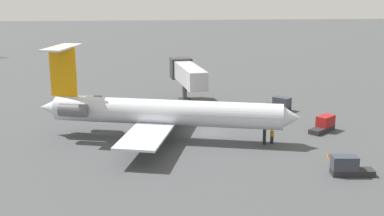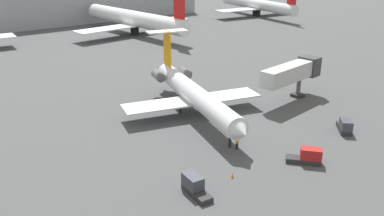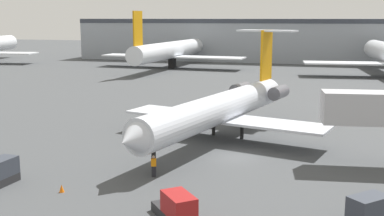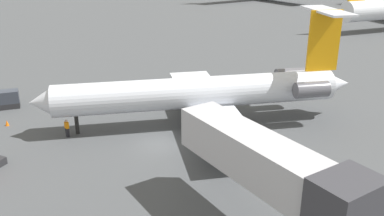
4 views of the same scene
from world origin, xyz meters
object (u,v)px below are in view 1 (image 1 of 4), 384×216
baggage_tug_trailing (280,104)px  baggage_tug_spare (348,167)px  jet_bridge (187,74)px  traffic_cone_near (329,154)px  baggage_tug_lead (324,125)px  ground_crew_marshaller (272,136)px  regional_jet (159,111)px

baggage_tug_trailing → baggage_tug_spare: 25.60m
jet_bridge → baggage_tug_trailing: jet_bridge is taller
jet_bridge → baggage_tug_spare: 32.97m
traffic_cone_near → baggage_tug_lead: bearing=-16.7°
baggage_tug_trailing → baggage_tug_spare: size_ratio=0.93×
baggage_tug_spare → ground_crew_marshaller: bearing=24.7°
baggage_tug_lead → ground_crew_marshaller: bearing=118.6°
baggage_tug_trailing → baggage_tug_spare: same height
baggage_tug_spare → traffic_cone_near: (5.18, -0.06, -0.56)m
jet_bridge → baggage_tug_lead: 22.49m
baggage_tug_spare → baggage_tug_trailing: bearing=-0.6°
regional_jet → baggage_tug_lead: bearing=-86.2°
jet_bridge → baggage_tug_trailing: (-4.55, -13.04, -3.86)m
baggage_tug_lead → traffic_cone_near: 9.67m
baggage_tug_trailing → traffic_cone_near: bearing=179.4°
baggage_tug_spare → jet_bridge: bearing=23.0°
jet_bridge → baggage_tug_spare: (-30.15, -12.77, -3.86)m
traffic_cone_near → baggage_tug_spare: bearing=179.3°
baggage_tug_trailing → jet_bridge: bearing=70.8°
traffic_cone_near → jet_bridge: bearing=27.2°
regional_jet → ground_crew_marshaller: size_ratio=17.99×
ground_crew_marshaller → baggage_tug_spare: 11.33m
baggage_tug_lead → traffic_cone_near: bearing=163.3°
baggage_tug_lead → baggage_tug_spare: (-14.42, 2.84, 0.00)m
regional_jet → ground_crew_marshaller: bearing=-102.3°
jet_bridge → baggage_tug_trailing: size_ratio=3.58×
jet_bridge → baggage_tug_trailing: bearing=-109.2°
ground_crew_marshaller → baggage_tug_spare: size_ratio=0.41×
baggage_tug_trailing → baggage_tug_lead: bearing=-167.1°
jet_bridge → baggage_tug_lead: jet_bridge is taller
jet_bridge → baggage_tug_spare: jet_bridge is taller
jet_bridge → traffic_cone_near: 28.42m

